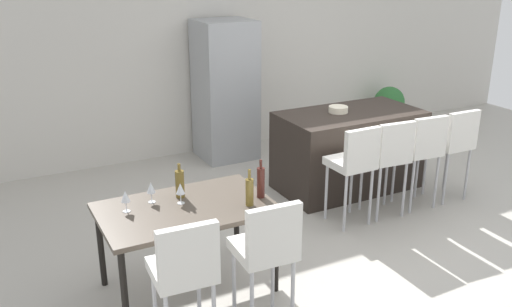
{
  "coord_description": "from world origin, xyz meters",
  "views": [
    {
      "loc": [
        -3.51,
        -4.26,
        2.6
      ],
      "look_at": [
        -1.25,
        0.08,
        0.85
      ],
      "focal_mm": 38.75,
      "sensor_mm": 36.0,
      "label": 1
    }
  ],
  "objects_px": {
    "wine_glass_far": "(180,189)",
    "fruit_bowl": "(338,109)",
    "dining_chair_far": "(267,246)",
    "dining_table": "(186,214)",
    "wine_glass_left": "(125,197)",
    "bar_chair_far": "(454,140)",
    "refrigerator": "(225,91)",
    "kitchen_island": "(348,150)",
    "bar_chair_right": "(422,147)",
    "potted_plant": "(389,104)",
    "wine_bottle_near": "(249,191)",
    "wine_bottle_middle": "(261,182)",
    "bar_chair_left": "(354,160)",
    "bar_chair_middle": "(389,153)",
    "wine_bottle_end": "(180,183)",
    "wine_glass_right": "(151,188)",
    "dining_chair_near": "(184,268)"
  },
  "relations": [
    {
      "from": "bar_chair_right",
      "to": "dining_chair_far",
      "type": "relative_size",
      "value": 1.0
    },
    {
      "from": "bar_chair_middle",
      "to": "dining_table",
      "type": "xyz_separation_m",
      "value": [
        -2.33,
        -0.32,
        -0.03
      ]
    },
    {
      "from": "wine_glass_far",
      "to": "fruit_bowl",
      "type": "xyz_separation_m",
      "value": [
        2.32,
        1.13,
        0.09
      ]
    },
    {
      "from": "wine_bottle_near",
      "to": "wine_glass_left",
      "type": "xyz_separation_m",
      "value": [
        -0.9,
        0.33,
        0.01
      ]
    },
    {
      "from": "wine_glass_left",
      "to": "wine_glass_far",
      "type": "distance_m",
      "value": 0.43
    },
    {
      "from": "dining_table",
      "to": "wine_bottle_middle",
      "type": "height_order",
      "value": "wine_bottle_middle"
    },
    {
      "from": "bar_chair_middle",
      "to": "wine_bottle_middle",
      "type": "xyz_separation_m",
      "value": [
        -1.72,
        -0.44,
        0.17
      ]
    },
    {
      "from": "bar_chair_left",
      "to": "bar_chair_middle",
      "type": "distance_m",
      "value": 0.44
    },
    {
      "from": "refrigerator",
      "to": "dining_chair_far",
      "type": "bearing_deg",
      "value": -110.2
    },
    {
      "from": "bar_chair_far",
      "to": "wine_glass_far",
      "type": "distance_m",
      "value": 3.27
    },
    {
      "from": "wine_bottle_middle",
      "to": "refrigerator",
      "type": "distance_m",
      "value": 3.07
    },
    {
      "from": "wine_bottle_end",
      "to": "wine_glass_far",
      "type": "distance_m",
      "value": 0.13
    },
    {
      "from": "wine_bottle_near",
      "to": "refrigerator",
      "type": "bearing_deg",
      "value": 68.89
    },
    {
      "from": "bar_chair_far",
      "to": "dining_table",
      "type": "xyz_separation_m",
      "value": [
        -3.24,
        -0.32,
        -0.03
      ]
    },
    {
      "from": "dining_chair_near",
      "to": "fruit_bowl",
      "type": "relative_size",
      "value": 4.79
    },
    {
      "from": "bar_chair_right",
      "to": "refrigerator",
      "type": "xyz_separation_m",
      "value": [
        -1.16,
        2.46,
        0.22
      ]
    },
    {
      "from": "bar_chair_left",
      "to": "dining_chair_near",
      "type": "height_order",
      "value": "same"
    },
    {
      "from": "dining_chair_far",
      "to": "wine_bottle_end",
      "type": "bearing_deg",
      "value": 105.43
    },
    {
      "from": "dining_chair_near",
      "to": "wine_glass_far",
      "type": "distance_m",
      "value": 0.93
    },
    {
      "from": "fruit_bowl",
      "to": "kitchen_island",
      "type": "bearing_deg",
      "value": -24.47
    },
    {
      "from": "kitchen_island",
      "to": "potted_plant",
      "type": "bearing_deg",
      "value": 39.23
    },
    {
      "from": "wine_bottle_near",
      "to": "refrigerator",
      "type": "relative_size",
      "value": 0.16
    },
    {
      "from": "dining_chair_near",
      "to": "wine_glass_far",
      "type": "relative_size",
      "value": 6.03
    },
    {
      "from": "bar_chair_left",
      "to": "potted_plant",
      "type": "xyz_separation_m",
      "value": [
        2.55,
        2.45,
        -0.3
      ]
    },
    {
      "from": "wine_bottle_middle",
      "to": "wine_glass_far",
      "type": "xyz_separation_m",
      "value": [
        -0.62,
        0.19,
        -0.01
      ]
    },
    {
      "from": "dining_chair_far",
      "to": "wine_glass_right",
      "type": "xyz_separation_m",
      "value": [
        -0.51,
        0.99,
        0.17
      ]
    },
    {
      "from": "dining_chair_near",
      "to": "wine_bottle_near",
      "type": "distance_m",
      "value": 0.98
    },
    {
      "from": "kitchen_island",
      "to": "refrigerator",
      "type": "distance_m",
      "value": 1.9
    },
    {
      "from": "bar_chair_right",
      "to": "dining_chair_far",
      "type": "height_order",
      "value": "same"
    },
    {
      "from": "dining_table",
      "to": "fruit_bowl",
      "type": "distance_m",
      "value": 2.62
    },
    {
      "from": "bar_chair_right",
      "to": "wine_bottle_near",
      "type": "distance_m",
      "value": 2.38
    },
    {
      "from": "bar_chair_far",
      "to": "refrigerator",
      "type": "xyz_separation_m",
      "value": [
        -1.63,
        2.46,
        0.22
      ]
    },
    {
      "from": "bar_chair_middle",
      "to": "kitchen_island",
      "type": "bearing_deg",
      "value": 82.17
    },
    {
      "from": "bar_chair_middle",
      "to": "wine_glass_far",
      "type": "height_order",
      "value": "bar_chair_middle"
    },
    {
      "from": "dining_chair_far",
      "to": "wine_glass_far",
      "type": "xyz_separation_m",
      "value": [
        -0.31,
        0.86,
        0.17
      ]
    },
    {
      "from": "dining_table",
      "to": "wine_glass_far",
      "type": "xyz_separation_m",
      "value": [
        -0.01,
        0.07,
        0.19
      ]
    },
    {
      "from": "kitchen_island",
      "to": "bar_chair_far",
      "type": "xyz_separation_m",
      "value": [
        0.8,
        -0.82,
        0.24
      ]
    },
    {
      "from": "bar_chair_middle",
      "to": "wine_glass_far",
      "type": "distance_m",
      "value": 2.36
    },
    {
      "from": "dining_chair_far",
      "to": "wine_glass_right",
      "type": "bearing_deg",
      "value": 117.25
    },
    {
      "from": "bar_chair_left",
      "to": "bar_chair_far",
      "type": "relative_size",
      "value": 1.0
    },
    {
      "from": "dining_table",
      "to": "wine_bottle_end",
      "type": "bearing_deg",
      "value": 81.41
    },
    {
      "from": "dining_table",
      "to": "wine_glass_left",
      "type": "xyz_separation_m",
      "value": [
        -0.44,
        0.13,
        0.19
      ]
    },
    {
      "from": "bar_chair_far",
      "to": "wine_glass_left",
      "type": "relative_size",
      "value": 6.03
    },
    {
      "from": "wine_glass_left",
      "to": "refrigerator",
      "type": "xyz_separation_m",
      "value": [
        2.05,
        2.66,
        0.06
      ]
    },
    {
      "from": "refrigerator",
      "to": "wine_bottle_end",
      "type": "bearing_deg",
      "value": -121.48
    },
    {
      "from": "kitchen_island",
      "to": "bar_chair_right",
      "type": "bearing_deg",
      "value": -67.78
    },
    {
      "from": "bar_chair_left",
      "to": "wine_glass_right",
      "type": "relative_size",
      "value": 6.03
    },
    {
      "from": "bar_chair_left",
      "to": "wine_glass_left",
      "type": "height_order",
      "value": "bar_chair_left"
    },
    {
      "from": "bar_chair_left",
      "to": "bar_chair_far",
      "type": "distance_m",
      "value": 1.35
    },
    {
      "from": "wine_glass_right",
      "to": "refrigerator",
      "type": "xyz_separation_m",
      "value": [
        1.83,
        2.59,
        0.06
      ]
    }
  ]
}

